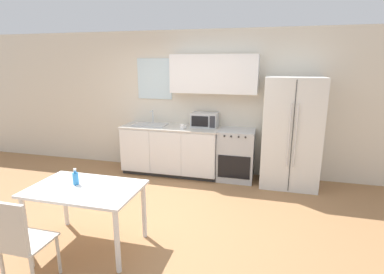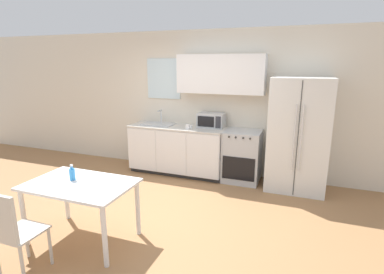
{
  "view_description": "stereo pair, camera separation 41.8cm",
  "coord_description": "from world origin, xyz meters",
  "views": [
    {
      "loc": [
        1.45,
        -3.61,
        2.11
      ],
      "look_at": [
        0.36,
        0.49,
        1.05
      ],
      "focal_mm": 28.0,
      "sensor_mm": 36.0,
      "label": 1
    },
    {
      "loc": [
        1.85,
        -3.49,
        2.11
      ],
      "look_at": [
        0.36,
        0.49,
        1.05
      ],
      "focal_mm": 28.0,
      "sensor_mm": 36.0,
      "label": 2
    }
  ],
  "objects": [
    {
      "name": "dining_table",
      "position": [
        -0.53,
        -0.88,
        0.64
      ],
      "size": [
        1.24,
        0.79,
        0.74
      ],
      "color": "white",
      "rests_on": "ground_plane"
    },
    {
      "name": "oven_range",
      "position": [
        0.89,
        1.67,
        0.46
      ],
      "size": [
        0.64,
        0.61,
        0.93
      ],
      "color": "#B7BABC",
      "rests_on": "ground_plane"
    },
    {
      "name": "wall_back",
      "position": [
        0.06,
        1.96,
        1.44
      ],
      "size": [
        12.0,
        0.38,
        2.7
      ],
      "color": "beige",
      "rests_on": "ground_plane"
    },
    {
      "name": "ground_plane",
      "position": [
        0.0,
        0.0,
        0.0
      ],
      "size": [
        12.0,
        12.0,
        0.0
      ],
      "primitive_type": "plane",
      "color": "#9E7047"
    },
    {
      "name": "drink_bottle",
      "position": [
        -0.68,
        -0.83,
        0.81
      ],
      "size": [
        0.07,
        0.07,
        0.19
      ],
      "color": "#338CD8",
      "rests_on": "dining_table"
    },
    {
      "name": "microwave",
      "position": [
        0.27,
        1.77,
        1.07
      ],
      "size": [
        0.48,
        0.33,
        0.27
      ],
      "color": "#B7BABC",
      "rests_on": "kitchen_counter"
    },
    {
      "name": "dining_chair_near",
      "position": [
        -0.72,
        -1.65,
        0.54
      ],
      "size": [
        0.4,
        0.4,
        0.93
      ],
      "rotation": [
        0.0,
        0.0,
        -0.0
      ],
      "color": "beige",
      "rests_on": "ground_plane"
    },
    {
      "name": "coffee_mug",
      "position": [
        -0.07,
        1.46,
        0.98
      ],
      "size": [
        0.11,
        0.08,
        0.09
      ],
      "color": "white",
      "rests_on": "kitchen_counter"
    },
    {
      "name": "kitchen_sink",
      "position": [
        -0.78,
        1.65,
        0.95
      ],
      "size": [
        0.62,
        0.39,
        0.27
      ],
      "color": "#B7BABC",
      "rests_on": "kitchen_counter"
    },
    {
      "name": "refrigerator",
      "position": [
        1.82,
        1.62,
        0.94
      ],
      "size": [
        0.95,
        0.73,
        1.88
      ],
      "color": "silver",
      "rests_on": "ground_plane"
    },
    {
      "name": "kitchen_counter",
      "position": [
        -0.36,
        1.64,
        0.47
      ],
      "size": [
        1.86,
        0.66,
        0.93
      ],
      "color": "#333333",
      "rests_on": "ground_plane"
    }
  ]
}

